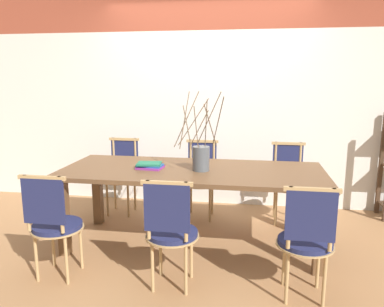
% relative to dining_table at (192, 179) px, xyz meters
% --- Properties ---
extents(ground_plane, '(16.00, 16.00, 0.00)m').
position_rel_dining_table_xyz_m(ground_plane, '(0.00, 0.00, -0.66)').
color(ground_plane, '#9E7047').
extents(wall_rear, '(12.00, 0.06, 3.20)m').
position_rel_dining_table_xyz_m(wall_rear, '(0.00, 1.31, 0.94)').
color(wall_rear, silver).
rests_on(wall_rear, ground_plane).
extents(dining_table, '(2.45, 0.98, 0.76)m').
position_rel_dining_table_xyz_m(dining_table, '(0.00, 0.00, 0.00)').
color(dining_table, brown).
rests_on(dining_table, ground_plane).
extents(chair_near_leftend, '(0.42, 0.42, 0.89)m').
position_rel_dining_table_xyz_m(chair_near_leftend, '(-0.98, -0.78, -0.18)').
color(chair_near_leftend, '#1E234C').
rests_on(chair_near_leftend, ground_plane).
extents(chair_near_left, '(0.42, 0.42, 0.89)m').
position_rel_dining_table_xyz_m(chair_near_left, '(-0.04, -0.78, -0.18)').
color(chair_near_left, '#1E234C').
rests_on(chair_near_left, ground_plane).
extents(chair_near_center, '(0.42, 0.42, 0.89)m').
position_rel_dining_table_xyz_m(chair_near_center, '(0.95, -0.78, -0.18)').
color(chair_near_center, '#1E234C').
rests_on(chair_near_center, ground_plane).
extents(chair_far_leftend, '(0.42, 0.42, 0.89)m').
position_rel_dining_table_xyz_m(chair_far_leftend, '(-0.97, 0.78, -0.18)').
color(chair_far_leftend, '#1E234C').
rests_on(chair_far_leftend, ground_plane).
extents(chair_far_left, '(0.42, 0.42, 0.89)m').
position_rel_dining_table_xyz_m(chair_far_left, '(-0.02, 0.78, -0.18)').
color(chair_far_left, '#1E234C').
rests_on(chair_far_left, ground_plane).
extents(chair_far_center, '(0.42, 0.42, 0.89)m').
position_rel_dining_table_xyz_m(chair_far_center, '(0.96, 0.78, -0.18)').
color(chair_far_center, '#1E234C').
rests_on(chair_far_center, ground_plane).
extents(vase_centerpiece, '(0.46, 0.42, 0.72)m').
position_rel_dining_table_xyz_m(vase_centerpiece, '(0.09, -0.03, 0.22)').
color(vase_centerpiece, '#4C5156').
rests_on(vase_centerpiece, dining_table).
extents(book_stack, '(0.26, 0.21, 0.05)m').
position_rel_dining_table_xyz_m(book_stack, '(-0.40, -0.03, 0.12)').
color(book_stack, '#842D8C').
rests_on(book_stack, dining_table).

